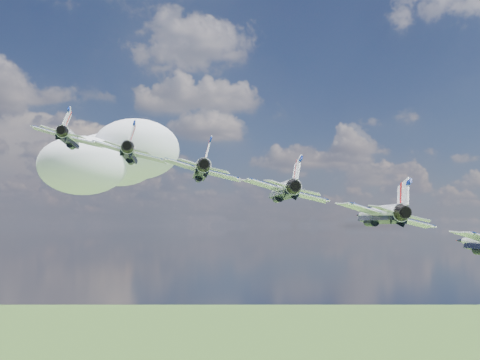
{
  "coord_description": "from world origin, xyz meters",
  "views": [
    {
      "loc": [
        -5.93,
        -71.74,
        147.1
      ],
      "look_at": [
        9.27,
        -6.64,
        152.86
      ],
      "focal_mm": 40.0,
      "sensor_mm": 36.0,
      "label": 1
    }
  ],
  "objects": [
    {
      "name": "cloud_far",
      "position": [
        -3.61,
        208.68,
        181.62
      ],
      "size": [
        62.67,
        49.24,
        24.62
      ],
      "primitive_type": "ellipsoid",
      "color": "white"
    },
    {
      "name": "jet_0",
      "position": [
        -12.69,
        11.5,
        160.26
      ],
      "size": [
        12.04,
        15.56,
        6.67
      ],
      "primitive_type": null,
      "rotation": [
        0.0,
        0.25,
        -0.1
      ],
      "color": "white"
    },
    {
      "name": "jet_1",
      "position": [
        -3.91,
        4.25,
        157.3
      ],
      "size": [
        12.04,
        15.56,
        6.67
      ],
      "primitive_type": null,
      "rotation": [
        0.0,
        0.25,
        -0.1
      ],
      "color": "white"
    },
    {
      "name": "jet_2",
      "position": [
        4.88,
        -3.01,
        154.34
      ],
      "size": [
        12.04,
        15.56,
        6.67
      ],
      "primitive_type": null,
      "rotation": [
        0.0,
        0.25,
        -0.1
      ],
      "color": "white"
    },
    {
      "name": "jet_3",
      "position": [
        13.66,
        -10.27,
        151.38
      ],
      "size": [
        12.04,
        15.56,
        6.67
      ],
      "primitive_type": null,
      "rotation": [
        0.0,
        0.25,
        -0.1
      ],
      "color": "white"
    },
    {
      "name": "jet_4",
      "position": [
        22.44,
        -17.53,
        148.42
      ],
      "size": [
        12.04,
        15.56,
        6.67
      ],
      "primitive_type": null,
      "rotation": [
        0.0,
        0.25,
        -0.1
      ],
      "color": "white"
    }
  ]
}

